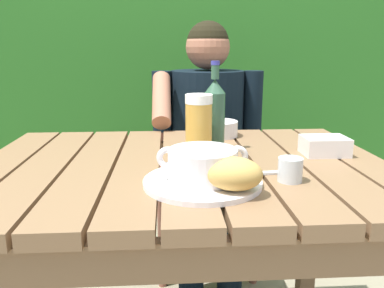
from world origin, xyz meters
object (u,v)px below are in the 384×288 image
Objects in this scene: butter_tub at (325,146)px; person_eating at (207,134)px; diner_bowl at (218,128)px; soup_bowl at (203,164)px; beer_bottle at (215,114)px; serving_plate at (202,182)px; bread_roll at (234,174)px; water_glass_small at (290,170)px; chair_near_diner at (203,172)px; beer_glass at (199,127)px; table_knife at (257,173)px.

person_eating is at bearing 115.06° from butter_tub.
butter_tub is at bearing -43.49° from diner_bowl.
beer_bottle reaches higher than soup_bowl.
bread_roll is at bearing -49.40° from serving_plate.
water_glass_small is 0.42× the size of diner_bowl.
beer_bottle is (0.00, 0.36, 0.06)m from bread_roll.
diner_bowl is (0.04, 0.19, -0.08)m from beer_bottle.
diner_bowl is at bearing 136.51° from butter_tub.
chair_near_diner is 0.84m from beer_bottle.
serving_plate is 0.23m from beer_glass.
beer_bottle is 4.65× the size of water_glass_small.
beer_glass is 0.10m from beer_bottle.
water_glass_small is (0.20, 0.01, 0.02)m from serving_plate.
person_eating is 0.77m from table_knife.
person_eating is 8.75× the size of diner_bowl.
table_knife is (0.14, 0.06, -0.00)m from serving_plate.
beer_bottle is at bearing 78.06° from soup_bowl.
butter_tub is at bearing 35.27° from table_knife.
chair_near_diner is at bearing 83.54° from beer_glass.
water_glass_small is at bearing 28.19° from bread_roll.
serving_plate is at bearing -156.63° from table_knife.
serving_plate is at bearing -101.94° from beer_bottle.
butter_tub is 0.38m from diner_bowl.
soup_bowl is 0.50m from diner_bowl.
person_eating is 0.67m from butter_tub.
beer_glass reaches higher than chair_near_diner.
serving_plate reaches higher than table_knife.
chair_near_diner is 1.08m from water_glass_small.
beer_glass reaches higher than soup_bowl.
person_eating is at bearing 87.55° from bread_roll.
serving_plate is at bearing -101.60° from diner_bowl.
serving_plate is at bearing 130.60° from bread_roll.
serving_plate is at bearing -148.81° from butter_tub.
chair_near_diner is at bearing 84.40° from soup_bowl.
serving_plate is 0.15m from table_knife.
chair_near_diner is at bearing 109.08° from butter_tub.
water_glass_small reaches higher than serving_plate.
beer_bottle is 1.97× the size of diner_bowl.
chair_near_diner is 6.78× the size of diner_bowl.
beer_bottle is (0.06, 0.29, 0.06)m from soup_bowl.
beer_bottle is at bearing 108.17° from table_knife.
water_glass_small is at bearing 2.45° from serving_plate.
water_glass_small is 0.49m from diner_bowl.
diner_bowl is (0.10, 0.49, 0.02)m from serving_plate.
person_eating is 0.84m from soup_bowl.
water_glass_small is at bearing -128.08° from butter_tub.
soup_bowl reaches higher than diner_bowl.
table_knife is (0.14, 0.06, -0.05)m from soup_bowl.
table_knife is 0.43m from diner_bowl.
person_eating is 4.38× the size of serving_plate.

